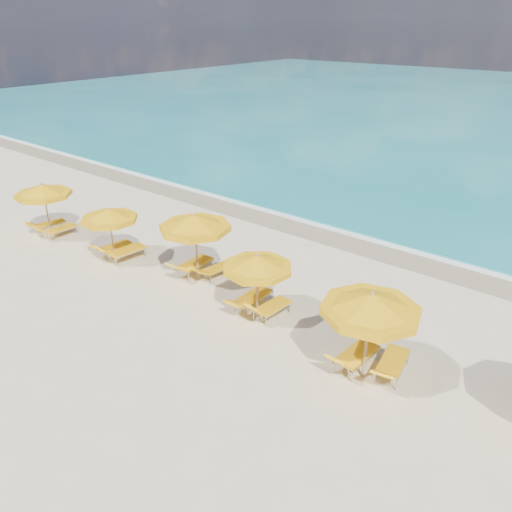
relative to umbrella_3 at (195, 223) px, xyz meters
The scene contains 19 objects.
ground_plane 3.05m from the umbrella_3, 16.21° to the right, with size 120.00×120.00×0.00m, color beige.
wet_sand_band 7.44m from the umbrella_3, 73.55° to the left, with size 120.00×2.60×0.01m, color tan.
foam_line 8.18m from the umbrella_3, 75.20° to the left, with size 120.00×1.20×0.03m, color white.
whitecap_near 17.04m from the umbrella_3, 103.66° to the left, with size 14.00×0.36×0.05m, color white.
umbrella_1 8.07m from the umbrella_3, behind, with size 2.98×2.98×2.39m.
umbrella_2 3.86m from the umbrella_3, 166.10° to the right, with size 2.80×2.80×2.20m.
umbrella_3 is the anchor object (origin of this frame).
umbrella_4 3.39m from the umbrella_3, 10.78° to the right, with size 2.72×2.72×2.24m.
umbrella_5 7.47m from the umbrella_3, ahead, with size 2.89×2.89×2.62m.
lounger_1_left 8.77m from the umbrella_3, behind, with size 0.81×1.73×0.62m.
lounger_1_right 7.86m from the umbrella_3, behind, with size 0.62×1.72×0.67m.
lounger_2_left 4.64m from the umbrella_3, behind, with size 0.66×1.71×0.68m.
lounger_2_right 3.95m from the umbrella_3, 168.82° to the right, with size 0.87×1.97×0.90m.
lounger_3_left 2.03m from the umbrella_3, 153.61° to the left, with size 0.72×1.97×0.84m.
lounger_3_right 2.13m from the umbrella_3, 54.25° to the left, with size 0.74×1.69×0.65m.
lounger_4_left 3.46m from the umbrella_3, ahead, with size 0.67×1.92×0.71m.
lounger_4_right 4.19m from the umbrella_3, ahead, with size 0.72×1.75×0.84m.
lounger_5_left 7.35m from the umbrella_3, ahead, with size 0.78×1.93×0.91m.
lounger_5_right 8.19m from the umbrella_3, ahead, with size 0.93×1.97×0.81m.
Camera 1 is at (9.83, -10.71, 8.75)m, focal length 35.00 mm.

